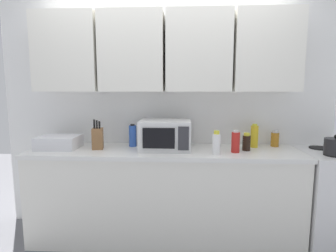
# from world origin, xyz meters

# --- Properties ---
(wall_back_with_cabinets) EXTENTS (3.44, 0.38, 2.60)m
(wall_back_with_cabinets) POSITION_xyz_m (-0.00, -0.07, 1.58)
(wall_back_with_cabinets) COLOR white
(wall_back_with_cabinets) RESTS_ON ground_plane
(counter_run) EXTENTS (2.57, 0.63, 0.90)m
(counter_run) POSITION_xyz_m (0.00, -0.30, 0.45)
(counter_run) COLOR white
(counter_run) RESTS_ON ground_plane
(kettle) EXTENTS (0.18, 0.18, 0.17)m
(kettle) POSITION_xyz_m (1.50, -0.46, 0.98)
(kettle) COLOR black
(kettle) RESTS_ON stove_range
(microwave) EXTENTS (0.48, 0.37, 0.28)m
(microwave) POSITION_xyz_m (0.01, -0.29, 1.04)
(microwave) COLOR silver
(microwave) RESTS_ON counter_run
(dish_rack) EXTENTS (0.38, 0.30, 0.12)m
(dish_rack) POSITION_xyz_m (-1.03, -0.30, 0.96)
(dish_rack) COLOR silver
(dish_rack) RESTS_ON counter_run
(knife_block) EXTENTS (0.12, 0.14, 0.29)m
(knife_block) POSITION_xyz_m (-0.64, -0.31, 1.00)
(knife_block) COLOR brown
(knife_block) RESTS_ON counter_run
(bottle_amber_vinegar) EXTENTS (0.08, 0.08, 0.16)m
(bottle_amber_vinegar) POSITION_xyz_m (1.10, -0.11, 0.98)
(bottle_amber_vinegar) COLOR #AD701E
(bottle_amber_vinegar) RESTS_ON counter_run
(bottle_blue_cleaner) EXTENTS (0.07, 0.07, 0.23)m
(bottle_blue_cleaner) POSITION_xyz_m (-0.33, -0.17, 1.01)
(bottle_blue_cleaner) COLOR #2D56B7
(bottle_blue_cleaner) RESTS_ON counter_run
(bottle_red_sauce) EXTENTS (0.08, 0.08, 0.20)m
(bottle_red_sauce) POSITION_xyz_m (0.66, -0.38, 1.00)
(bottle_red_sauce) COLOR red
(bottle_red_sauce) RESTS_ON counter_run
(bottle_yellow_mustard) EXTENTS (0.07, 0.07, 0.23)m
(bottle_yellow_mustard) POSITION_xyz_m (0.88, -0.15, 1.01)
(bottle_yellow_mustard) COLOR gold
(bottle_yellow_mustard) RESTS_ON counter_run
(bottle_soy_dark) EXTENTS (0.07, 0.07, 0.17)m
(bottle_soy_dark) POSITION_xyz_m (0.77, -0.30, 0.98)
(bottle_soy_dark) COLOR black
(bottle_soy_dark) RESTS_ON counter_run
(bottle_white_jar) EXTENTS (0.07, 0.07, 0.21)m
(bottle_white_jar) POSITION_xyz_m (0.47, -0.47, 1.00)
(bottle_white_jar) COLOR white
(bottle_white_jar) RESTS_ON counter_run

